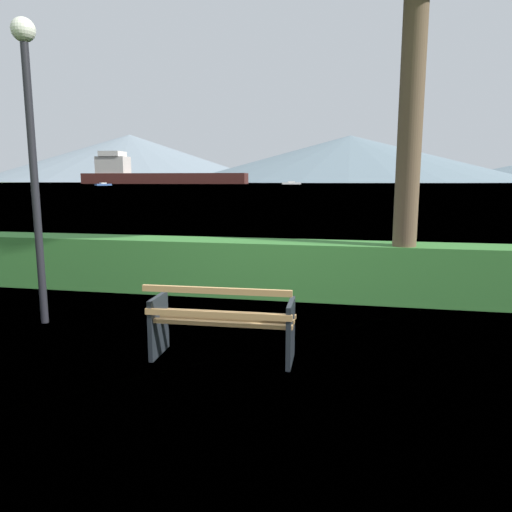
# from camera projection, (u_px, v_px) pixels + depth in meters

# --- Properties ---
(ground_plane) EXTENTS (1400.00, 1400.00, 0.00)m
(ground_plane) POSITION_uv_depth(u_px,v_px,m) (224.00, 357.00, 5.19)
(ground_plane) COLOR #4C6B33
(water_surface) EXTENTS (620.00, 620.00, 0.00)m
(water_surface) POSITION_uv_depth(u_px,v_px,m) (348.00, 183.00, 301.78)
(water_surface) COLOR #6B8EA3
(water_surface) RESTS_ON ground_plane
(park_bench) EXTENTS (1.58, 0.61, 0.87)m
(park_bench) POSITION_uv_depth(u_px,v_px,m) (222.00, 322.00, 5.07)
(park_bench) COLOR tan
(park_bench) RESTS_ON ground_plane
(hedge_row) EXTENTS (12.59, 0.80, 0.93)m
(hedge_row) POSITION_uv_depth(u_px,v_px,m) (269.00, 268.00, 7.97)
(hedge_row) COLOR #387A33
(hedge_row) RESTS_ON ground_plane
(lamp_post) EXTENTS (0.30, 0.30, 3.96)m
(lamp_post) POSITION_uv_depth(u_px,v_px,m) (30.00, 123.00, 6.04)
(lamp_post) COLOR black
(lamp_post) RESTS_ON ground_plane
(cargo_ship_large) EXTENTS (94.19, 15.56, 18.08)m
(cargo_ship_large) POSITION_uv_depth(u_px,v_px,m) (152.00, 175.00, 262.33)
(cargo_ship_large) COLOR #471E19
(cargo_ship_large) RESTS_ON water_surface
(fishing_boat_near) EXTENTS (9.44, 5.20, 1.49)m
(fishing_boat_near) POSITION_uv_depth(u_px,v_px,m) (291.00, 183.00, 225.54)
(fishing_boat_near) COLOR silver
(fishing_boat_near) RESTS_ON water_surface
(sailboat_mid) EXTENTS (4.71, 6.18, 1.13)m
(sailboat_mid) POSITION_uv_depth(u_px,v_px,m) (103.00, 184.00, 172.73)
(sailboat_mid) COLOR #335693
(sailboat_mid) RESTS_ON water_surface
(distant_hills) EXTENTS (951.60, 441.60, 63.35)m
(distant_hills) POSITION_uv_depth(u_px,v_px,m) (303.00, 160.00, 571.95)
(distant_hills) COLOR gray
(distant_hills) RESTS_ON ground_plane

